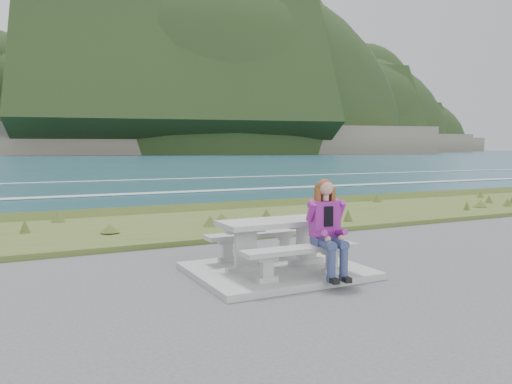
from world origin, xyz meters
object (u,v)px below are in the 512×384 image
at_px(picnic_table, 277,230).
at_px(bench_landward, 301,254).
at_px(bench_seaward, 257,238).
at_px(seated_woman, 329,241).

bearing_deg(picnic_table, bench_landward, -90.00).
height_order(picnic_table, bench_seaward, picnic_table).
bearing_deg(bench_landward, picnic_table, 90.00).
bearing_deg(bench_landward, seated_woman, -18.44).
bearing_deg(bench_seaward, seated_woman, -75.36).
bearing_deg(picnic_table, seated_woman, -64.33).
bearing_deg(picnic_table, bench_seaward, 90.00).
distance_m(picnic_table, bench_seaward, 0.74).
relative_size(picnic_table, seated_woman, 1.27).
xyz_separation_m(picnic_table, seated_woman, (0.40, -0.83, -0.06)).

